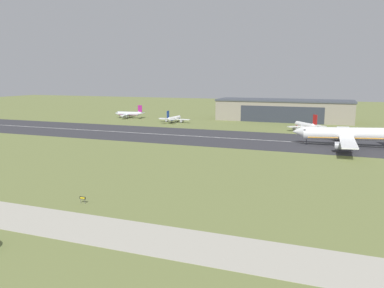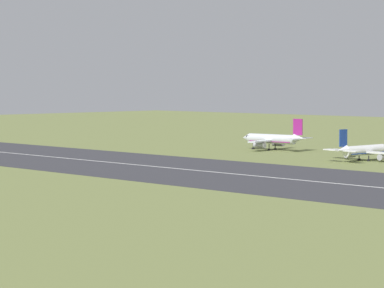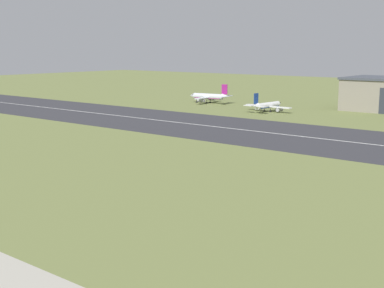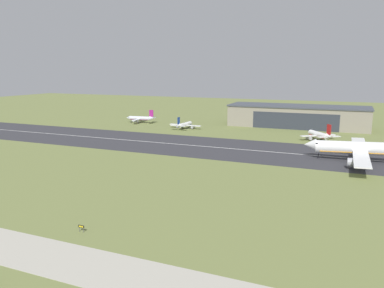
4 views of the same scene
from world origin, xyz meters
The scene contains 9 objects.
ground_plane centered at (0.00, 64.52, 0.00)m, with size 730.53×730.53×0.00m, color olive.
runway_strip centered at (0.00, 129.03, 0.03)m, with size 490.53×47.40×0.06m, color #333338.
runway_centreline centered at (0.00, 129.03, 0.07)m, with size 441.48×0.70×0.01m, color silver.
hangar_building centered at (42.59, 210.18, 6.79)m, with size 85.20×26.86×13.55m.
airplane_landing centered at (78.22, 124.80, 5.17)m, with size 45.24×58.35×16.76m.
airplane_parked_west centered at (-58.33, 187.51, 3.08)m, with size 20.72×19.70×9.03m.
airplane_parked_centre centered at (-19.85, 175.61, 2.48)m, with size 20.99×19.42×7.92m.
airplane_parked_far_east centered at (58.84, 166.73, 2.75)m, with size 19.58×20.68×9.27m.
runway_sign centered at (19.34, 30.05, 1.19)m, with size 1.54×0.14×1.60m.
Camera 4 is at (71.68, -31.77, 35.03)m, focal length 35.00 mm.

